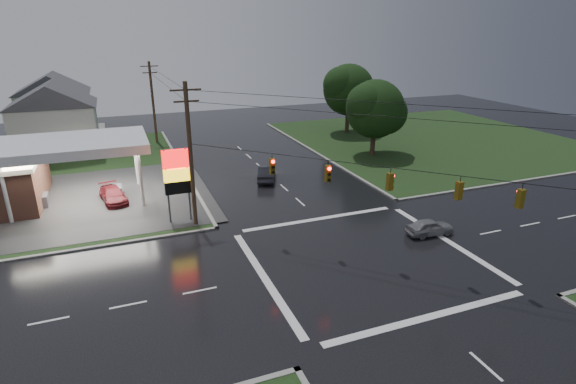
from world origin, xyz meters
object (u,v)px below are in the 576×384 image
object	(u,v)px
tree_ne_near	(376,109)
house_near	(55,118)
car_north	(267,173)
pylon_sign	(177,174)
utility_pole_nw	(190,154)
utility_pole_n	(153,101)
car_pump	(113,195)
car_crossing	(430,227)
house_far	(55,104)
tree_ne_far	(350,90)

from	to	relation	value
tree_ne_near	house_near	bearing A→B (deg)	158.24
car_north	pylon_sign	bearing A→B (deg)	59.01
utility_pole_nw	house_near	xyz separation A→B (m)	(-11.45, 26.50, -1.32)
car_north	tree_ne_near	bearing A→B (deg)	-142.85
utility_pole_n	car_north	size ratio (longest dim) A/B	2.29
car_north	car_pump	size ratio (longest dim) A/B	1.01
house_near	car_crossing	size ratio (longest dim) A/B	3.08
utility_pole_n	car_crossing	size ratio (longest dim) A/B	2.93
house_far	tree_ne_far	xyz separation A→B (m)	(39.10, -14.01, 1.77)
pylon_sign	car_pump	bearing A→B (deg)	127.09
car_pump	tree_ne_far	bearing A→B (deg)	16.99
tree_ne_far	house_near	bearing A→B (deg)	176.99
utility_pole_nw	tree_ne_near	world-z (taller)	utility_pole_nw
utility_pole_n	house_far	world-z (taller)	utility_pole_n
utility_pole_n	car_crossing	world-z (taller)	utility_pole_n
house_near	tree_ne_far	size ratio (longest dim) A/B	1.13
car_pump	tree_ne_near	bearing A→B (deg)	-0.97
house_far	house_near	bearing A→B (deg)	-85.24
tree_ne_near	car_north	distance (m)	16.23
tree_ne_near	car_pump	world-z (taller)	tree_ne_near
utility_pole_nw	tree_ne_near	size ratio (longest dim) A/B	1.22
utility_pole_n	house_far	bearing A→B (deg)	141.23
pylon_sign	car_north	distance (m)	12.61
utility_pole_nw	car_pump	world-z (taller)	utility_pole_nw
tree_ne_near	pylon_sign	bearing A→B (deg)	-154.99
pylon_sign	car_crossing	size ratio (longest dim) A/B	1.67
tree_ne_near	car_pump	distance (m)	30.35
car_north	house_far	bearing A→B (deg)	-33.18
pylon_sign	house_far	world-z (taller)	house_far
car_pump	pylon_sign	bearing A→B (deg)	-63.57
tree_ne_far	car_north	world-z (taller)	tree_ne_far
house_far	car_north	world-z (taller)	house_far
house_near	car_crossing	xyz separation A→B (m)	(27.37, -34.60, -3.79)
utility_pole_nw	house_far	xyz separation A→B (m)	(-12.45, 38.50, -1.32)
tree_ne_near	tree_ne_far	world-z (taller)	tree_ne_far
house_near	car_pump	bearing A→B (deg)	-73.69
tree_ne_far	car_north	distance (m)	24.73
utility_pole_nw	car_north	world-z (taller)	utility_pole_nw
pylon_sign	car_pump	size ratio (longest dim) A/B	1.32
house_near	house_far	bearing A→B (deg)	94.76
utility_pole_nw	house_near	world-z (taller)	utility_pole_nw
pylon_sign	house_far	xyz separation A→B (m)	(-11.45, 37.50, 0.39)
pylon_sign	house_near	xyz separation A→B (m)	(-10.45, 25.50, 0.39)
car_pump	house_far	bearing A→B (deg)	91.29
pylon_sign	utility_pole_n	xyz separation A→B (m)	(1.00, 27.50, 1.46)
house_far	tree_ne_far	distance (m)	41.57
car_crossing	car_pump	world-z (taller)	car_pump
house_near	house_far	size ratio (longest dim) A/B	1.00
car_crossing	tree_ne_far	bearing A→B (deg)	-14.04
utility_pole_nw	car_crossing	size ratio (longest dim) A/B	3.07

